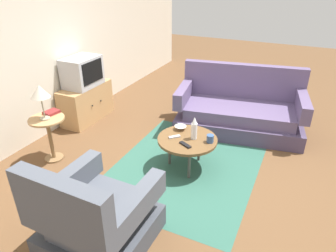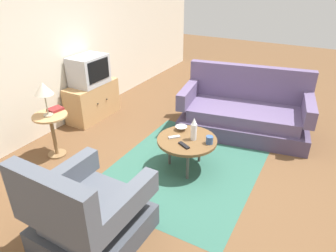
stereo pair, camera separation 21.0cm
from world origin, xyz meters
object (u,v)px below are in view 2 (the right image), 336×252
at_px(television, 89,70).
at_px(mug, 210,140).
at_px(vase, 194,129).
at_px(side_table, 52,127).
at_px(bowl, 181,128).
at_px(tv_remote_dark, 184,145).
at_px(armchair, 87,216).
at_px(couch, 244,113).
at_px(coffee_table, 187,141).
at_px(tv_stand, 93,101).
at_px(book, 55,109).
at_px(tv_remote_silver, 174,137).
at_px(table_lamp, 43,90).

distance_m(television, mug, 2.41).
bearing_deg(vase, side_table, 109.23).
relative_size(bowl, tv_remote_dark, 0.88).
relative_size(side_table, mug, 4.47).
bearing_deg(side_table, armchair, -123.10).
bearing_deg(couch, coffee_table, 66.09).
distance_m(armchair, tv_stand, 2.76).
relative_size(armchair, television, 1.64).
bearing_deg(book, tv_remote_dark, -71.78).
height_order(armchair, bowl, armchair).
height_order(couch, book, couch).
height_order(tv_stand, tv_remote_silver, tv_stand).
xyz_separation_m(armchair, mug, (1.55, -0.53, 0.15)).
bearing_deg(tv_remote_dark, tv_stand, 7.35).
xyz_separation_m(couch, book, (-1.77, 2.06, 0.32)).
relative_size(television, table_lamp, 1.31).
bearing_deg(book, tv_stand, 26.22).
distance_m(side_table, vase, 1.86).
height_order(side_table, television, television).
bearing_deg(armchair, book, 145.00).
distance_m(television, book, 1.11).
bearing_deg(tv_remote_dark, armchair, 105.05).
height_order(armchair, vase, armchair).
distance_m(couch, table_lamp, 2.86).
xyz_separation_m(coffee_table, table_lamp, (-0.61, 1.67, 0.57)).
height_order(tv_stand, bowl, tv_stand).
height_order(table_lamp, mug, table_lamp).
bearing_deg(vase, tv_remote_dark, 170.93).
distance_m(mug, book, 2.06).
xyz_separation_m(armchair, tv_stand, (2.11, 1.78, -0.02)).
height_order(side_table, table_lamp, table_lamp).
height_order(vase, tv_remote_silver, vase).
height_order(armchair, tv_stand, armchair).
xyz_separation_m(armchair, table_lamp, (0.90, 1.42, 0.64)).
height_order(vase, tv_remote_dark, vase).
bearing_deg(bowl, couch, -23.77).
distance_m(couch, book, 2.73).
bearing_deg(tv_remote_silver, mug, 145.39).
bearing_deg(coffee_table, table_lamp, 109.93).
height_order(couch, vase, couch).
xyz_separation_m(couch, mug, (-1.29, 0.06, 0.16)).
bearing_deg(mug, book, 103.46).
xyz_separation_m(couch, table_lamp, (-1.93, 2.01, 0.66)).
distance_m(table_lamp, vase, 1.90).
bearing_deg(tv_remote_silver, armchair, 40.27).
xyz_separation_m(vase, bowl, (0.15, 0.24, -0.11)).
bearing_deg(side_table, tv_remote_silver, -70.76).
distance_m(coffee_table, tv_remote_dark, 0.18).
distance_m(couch, tv_stand, 2.49).
bearing_deg(mug, coffee_table, 97.33).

